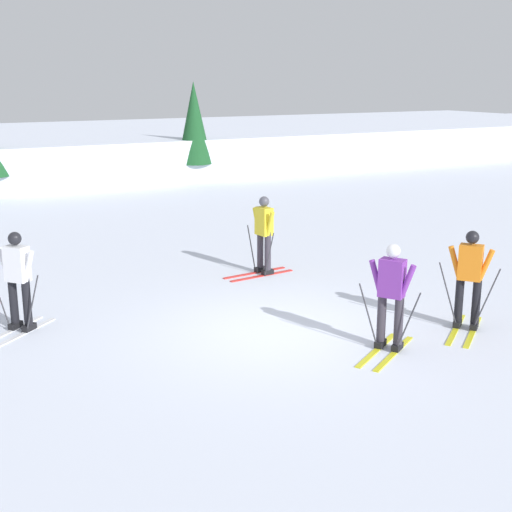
{
  "coord_description": "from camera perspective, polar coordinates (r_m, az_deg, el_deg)",
  "views": [
    {
      "loc": [
        -5.55,
        -9.62,
        4.17
      ],
      "look_at": [
        0.49,
        1.64,
        0.9
      ],
      "focal_mm": 49.12,
      "sensor_mm": 36.0,
      "label": 1
    }
  ],
  "objects": [
    {
      "name": "conifer_far_left",
      "position": [
        28.78,
        -5.07,
        10.72
      ],
      "size": [
        1.4,
        1.4,
        4.02
      ],
      "color": "#513823",
      "rests_on": "ground"
    },
    {
      "name": "far_snow_ridge",
      "position": [
        31.42,
        -18.03,
        7.61
      ],
      "size": [
        80.0,
        9.54,
        1.71
      ],
      "primitive_type": "cube",
      "color": "silver",
      "rests_on": "ground"
    },
    {
      "name": "skier_white",
      "position": [
        12.32,
        -18.83,
        -1.75
      ],
      "size": [
        1.46,
        1.32,
        1.71
      ],
      "color": "silver",
      "rests_on": "ground"
    },
    {
      "name": "skier_orange",
      "position": [
        12.28,
        16.98,
        -1.66
      ],
      "size": [
        1.5,
        1.27,
        1.71
      ],
      "color": "gold",
      "rests_on": "ground"
    },
    {
      "name": "skier_yellow",
      "position": [
        15.09,
        0.63,
        1.9
      ],
      "size": [
        1.63,
        1.0,
        1.71
      ],
      "color": "red",
      "rests_on": "ground"
    },
    {
      "name": "ground_plane",
      "position": [
        11.87,
        1.68,
        -6.23
      ],
      "size": [
        120.0,
        120.0,
        0.0
      ],
      "primitive_type": "plane",
      "color": "silver"
    },
    {
      "name": "skier_purple",
      "position": [
        11.04,
        10.94,
        -3.06
      ],
      "size": [
        1.56,
        1.16,
        1.71
      ],
      "color": "gold",
      "rests_on": "ground"
    }
  ]
}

